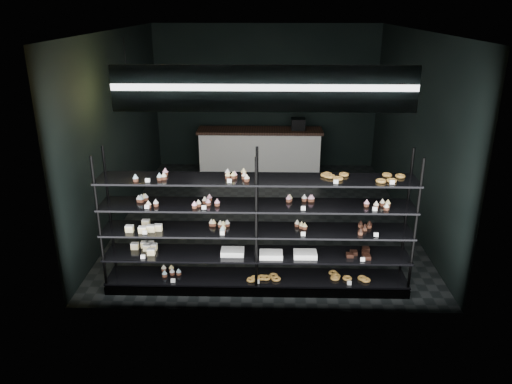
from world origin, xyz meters
TOP-DOWN VIEW (x-y plane):
  - room at (0.00, 0.00)m, footprint 5.01×6.01m
  - display_shelf at (-0.11, -2.45)m, footprint 4.00×0.50m
  - signage at (0.00, -2.93)m, footprint 3.30×0.05m
  - pendant_lamp at (-1.94, -1.23)m, footprint 0.29×0.29m
  - service_counter at (-0.12, 2.50)m, footprint 2.77×0.65m

SIDE VIEW (x-z plane):
  - service_counter at x=-0.12m, z-range -0.11..1.12m
  - display_shelf at x=-0.11m, z-range -0.33..1.58m
  - room at x=0.00m, z-range 0.00..3.20m
  - pendant_lamp at x=-1.94m, z-range 2.01..2.89m
  - signage at x=0.00m, z-range 2.50..3.00m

